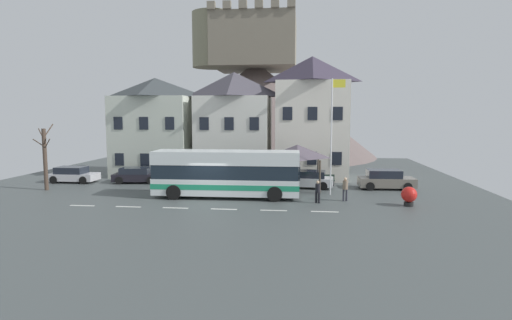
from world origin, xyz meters
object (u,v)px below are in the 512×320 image
Objects in this scene: parked_car_01 at (386,180)px; flagpole at (332,129)px; pedestrian_02 at (293,181)px; public_bench at (325,180)px; townhouse_01 at (234,125)px; parked_car_00 at (137,175)px; hilltop_castle at (255,105)px; transit_bus at (227,174)px; bus_shelter at (297,152)px; townhouse_02 at (312,118)px; pedestrian_00 at (345,187)px; pedestrian_01 at (318,191)px; harbour_buoy at (409,195)px; bare_tree_00 at (45,158)px; parked_car_03 at (73,175)px; townhouse_00 at (156,127)px; parked_car_02 at (307,179)px.

parked_car_01 is 0.52× the size of flagpole.
pedestrian_02 reaches higher than public_bench.
townhouse_01 is at bearing 152.88° from public_bench.
parked_car_01 reaches higher than parked_car_00.
transit_bus is (1.39, -30.13, -5.49)m from hilltop_castle.
flagpole is (2.45, -2.09, 1.79)m from bus_shelter.
townhouse_02 is 1.08× the size of transit_bus.
parked_car_00 is 17.53m from pedestrian_00.
pedestrian_01 is 6.91m from public_bench.
townhouse_01 is 13.72m from pedestrian_01.
pedestrian_00 is (9.02, -10.18, -3.82)m from townhouse_01.
parked_car_01 is 2.90× the size of pedestrian_01.
parked_car_01 is (11.54, 4.52, -0.90)m from transit_bus.
bare_tree_00 reaches higher than harbour_buoy.
harbour_buoy is (7.26, -3.35, -0.26)m from pedestrian_02.
pedestrian_02 is at bearing -123.95° from public_bench.
townhouse_02 is 6.93× the size of pedestrian_02.
hilltop_castle is 28.96m from parked_car_03.
bus_shelter is at bearing -25.03° from townhouse_00.
parked_car_00 is 5.48m from parked_car_03.
flagpole is (1.08, 2.98, 3.87)m from pedestrian_01.
flagpole reaches higher than parked_car_01.
parked_car_03 is 2.69× the size of pedestrian_01.
townhouse_00 is 0.84× the size of townhouse_02.
parked_car_01 is at bearing 21.03° from pedestrian_02.
hilltop_castle is 26.64m from parked_car_00.
pedestrian_01 is at bearing 102.33° from parked_car_02.
harbour_buoy is at bearing -8.29° from transit_bus.
parked_car_03 is at bearing -166.72° from townhouse_02.
parked_car_01 is at bearing 92.09° from harbour_buoy.
hilltop_castle is at bearing 103.52° from pedestrian_01.
parked_car_02 is 2.95× the size of public_bench.
townhouse_00 is 2.16× the size of parked_car_01.
bus_shelter reaches higher than pedestrian_01.
parked_car_00 is at bearing -149.60° from townhouse_01.
pedestrian_02 is 0.19× the size of flagpole.
parked_car_00 is at bearing 161.38° from harbour_buoy.
hilltop_castle reaches higher than public_bench.
townhouse_01 is 2.24× the size of parked_car_02.
townhouse_02 reaches higher than parked_car_03.
pedestrian_02 is at bearing 147.06° from pedestrian_00.
parked_car_02 is (-5.98, -0.16, -0.05)m from parked_car_01.
parked_car_00 is at bearing -178.96° from public_bench.
parked_car_03 is at bearing 178.43° from parked_car_00.
townhouse_02 is 21.90m from bare_tree_00.
transit_bus is 1.23× the size of flagpole.
pedestrian_01 is at bearing -156.03° from pedestrian_00.
townhouse_01 is 15.71m from bare_tree_00.
parked_car_00 is 7.07m from bare_tree_00.
townhouse_02 is 1.32× the size of flagpole.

